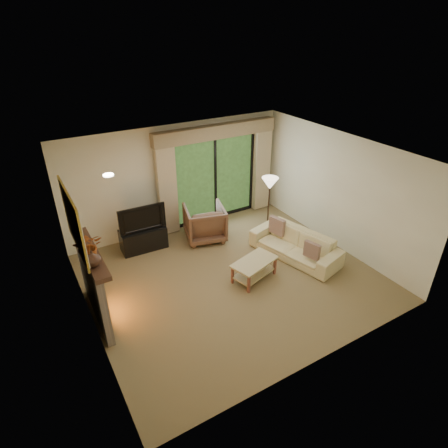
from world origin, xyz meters
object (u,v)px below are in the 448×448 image
armchair (205,223)px  coffee_table (254,270)px  sofa (295,245)px  media_console (143,239)px

armchair → coffee_table: armchair is taller
coffee_table → sofa: bearing=-6.2°
coffee_table → media_console: bearing=108.5°
armchair → coffee_table: bearing=108.5°
media_console → armchair: 1.46m
media_console → armchair: armchair is taller
armchair → sofa: armchair is taller
media_console → armchair: (1.42, -0.31, 0.17)m
sofa → coffee_table: (-1.24, -0.22, -0.08)m
sofa → coffee_table: 1.26m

